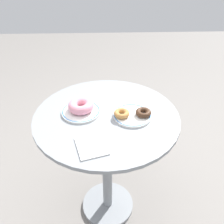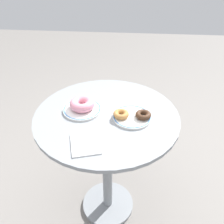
{
  "view_description": "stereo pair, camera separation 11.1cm",
  "coord_description": "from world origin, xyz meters",
  "px_view_note": "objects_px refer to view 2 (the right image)",
  "views": [
    {
      "loc": [
        -0.01,
        -0.91,
        1.39
      ],
      "look_at": [
        0.03,
        -0.0,
        0.74
      ],
      "focal_mm": 38.69,
      "sensor_mm": 36.0,
      "label": 1
    },
    {
      "loc": [
        0.1,
        -0.9,
        1.39
      ],
      "look_at": [
        0.03,
        -0.0,
        0.74
      ],
      "focal_mm": 38.69,
      "sensor_mm": 36.0,
      "label": 2
    }
  ],
  "objects_px": {
    "cafe_table": "(107,146)",
    "donut_old_fashioned": "(121,114)",
    "plate_left": "(82,109)",
    "plate_right": "(132,117)",
    "donut_pink_frosted": "(82,104)",
    "paper_napkin": "(85,144)",
    "donut_chocolate": "(143,115)"
  },
  "relations": [
    {
      "from": "cafe_table",
      "to": "donut_old_fashioned",
      "type": "height_order",
      "value": "donut_old_fashioned"
    },
    {
      "from": "plate_left",
      "to": "plate_right",
      "type": "xyz_separation_m",
      "value": [
        0.24,
        -0.04,
        -0.0
      ]
    },
    {
      "from": "donut_pink_frosted",
      "to": "plate_left",
      "type": "bearing_deg",
      "value": -101.44
    },
    {
      "from": "cafe_table",
      "to": "plate_right",
      "type": "xyz_separation_m",
      "value": [
        0.12,
        -0.02,
        0.21
      ]
    },
    {
      "from": "paper_napkin",
      "to": "donut_pink_frosted",
      "type": "bearing_deg",
      "value": 103.13
    },
    {
      "from": "plate_right",
      "to": "donut_pink_frosted",
      "type": "height_order",
      "value": "donut_pink_frosted"
    },
    {
      "from": "donut_chocolate",
      "to": "donut_old_fashioned",
      "type": "distance_m",
      "value": 0.1
    },
    {
      "from": "plate_right",
      "to": "donut_pink_frosted",
      "type": "xyz_separation_m",
      "value": [
        -0.24,
        0.05,
        0.03
      ]
    },
    {
      "from": "plate_left",
      "to": "donut_chocolate",
      "type": "distance_m",
      "value": 0.29
    },
    {
      "from": "plate_left",
      "to": "donut_pink_frosted",
      "type": "distance_m",
      "value": 0.03
    },
    {
      "from": "donut_pink_frosted",
      "to": "paper_napkin",
      "type": "bearing_deg",
      "value": -76.87
    },
    {
      "from": "donut_old_fashioned",
      "to": "paper_napkin",
      "type": "bearing_deg",
      "value": -125.26
    },
    {
      "from": "plate_right",
      "to": "donut_pink_frosted",
      "type": "bearing_deg",
      "value": 168.93
    },
    {
      "from": "plate_left",
      "to": "paper_napkin",
      "type": "relative_size",
      "value": 1.4
    },
    {
      "from": "cafe_table",
      "to": "paper_napkin",
      "type": "height_order",
      "value": "paper_napkin"
    },
    {
      "from": "plate_left",
      "to": "donut_chocolate",
      "type": "relative_size",
      "value": 2.56
    },
    {
      "from": "cafe_table",
      "to": "donut_chocolate",
      "type": "height_order",
      "value": "donut_chocolate"
    },
    {
      "from": "plate_right",
      "to": "donut_chocolate",
      "type": "bearing_deg",
      "value": -4.12
    },
    {
      "from": "donut_chocolate",
      "to": "cafe_table",
      "type": "bearing_deg",
      "value": 172.47
    },
    {
      "from": "donut_chocolate",
      "to": "donut_old_fashioned",
      "type": "xyz_separation_m",
      "value": [
        -0.1,
        -0.0,
        0.0
      ]
    },
    {
      "from": "donut_old_fashioned",
      "to": "paper_napkin",
      "type": "height_order",
      "value": "donut_old_fashioned"
    },
    {
      "from": "plate_right",
      "to": "donut_old_fashioned",
      "type": "bearing_deg",
      "value": -172.44
    },
    {
      "from": "donut_chocolate",
      "to": "paper_napkin",
      "type": "height_order",
      "value": "donut_chocolate"
    },
    {
      "from": "plate_right",
      "to": "donut_pink_frosted",
      "type": "relative_size",
      "value": 1.48
    },
    {
      "from": "plate_right",
      "to": "paper_napkin",
      "type": "bearing_deg",
      "value": -133.25
    },
    {
      "from": "paper_napkin",
      "to": "plate_left",
      "type": "bearing_deg",
      "value": 103.76
    },
    {
      "from": "plate_right",
      "to": "donut_chocolate",
      "type": "height_order",
      "value": "donut_chocolate"
    },
    {
      "from": "cafe_table",
      "to": "donut_chocolate",
      "type": "distance_m",
      "value": 0.28
    },
    {
      "from": "donut_pink_frosted",
      "to": "paper_napkin",
      "type": "distance_m",
      "value": 0.25
    },
    {
      "from": "donut_pink_frosted",
      "to": "donut_chocolate",
      "type": "distance_m",
      "value": 0.29
    },
    {
      "from": "plate_right",
      "to": "paper_napkin",
      "type": "distance_m",
      "value": 0.26
    },
    {
      "from": "plate_left",
      "to": "plate_right",
      "type": "distance_m",
      "value": 0.24
    }
  ]
}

